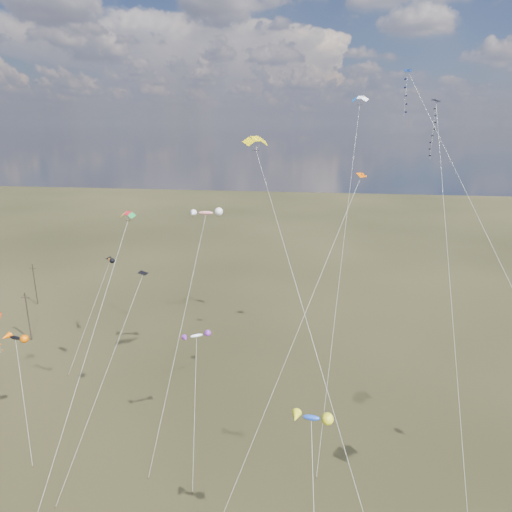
# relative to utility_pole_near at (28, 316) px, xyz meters

# --- Properties ---
(utility_pole_near) EXTENTS (1.40, 0.20, 8.00)m
(utility_pole_near) POSITION_rel_utility_pole_near_xyz_m (0.00, 0.00, 0.00)
(utility_pole_near) COLOR black
(utility_pole_near) RESTS_ON ground
(utility_pole_far) EXTENTS (1.40, 0.20, 8.00)m
(utility_pole_far) POSITION_rel_utility_pole_near_xyz_m (-8.00, 14.00, 0.00)
(utility_pole_far) COLOR black
(utility_pole_far) RESTS_ON ground
(diamond_black_high) EXTENTS (1.52, 25.62, 35.95)m
(diamond_black_high) POSITION_rel_utility_pole_near_xyz_m (57.68, -3.98, 26.56)
(diamond_black_high) COLOR black
(diamond_black_high) RESTS_ON ground
(diamond_navy_tall) EXTENTS (17.97, 23.21, 38.65)m
(diamond_navy_tall) POSITION_rel_utility_pole_near_xyz_m (54.91, -10.29, 28.92)
(diamond_navy_tall) COLOR #0B1E4F
(diamond_navy_tall) RESTS_ON ground
(diamond_black_mid) EXTENTS (5.34, 12.50, 18.69)m
(diamond_black_mid) POSITION_rel_utility_pole_near_xyz_m (25.95, -21.48, 9.49)
(diamond_black_mid) COLOR black
(diamond_black_mid) RESTS_ON ground
(diamond_orange_center) EXTENTS (12.07, 16.51, 28.77)m
(diamond_orange_center) POSITION_rel_utility_pole_near_xyz_m (44.66, -21.74, 14.75)
(diamond_orange_center) COLOR #E55400
(diamond_orange_center) RESTS_ON ground
(parafoil_yellow) EXTENTS (14.86, 26.03, 32.41)m
(parafoil_yellow) POSITION_rel_utility_pole_near_xyz_m (38.46, -14.70, 27.49)
(parafoil_yellow) COLOR #CBB208
(parafoil_yellow) RESTS_ON ground
(parafoil_blue_white) EXTENTS (4.87, 25.89, 36.89)m
(parafoil_blue_white) POSITION_rel_utility_pole_near_xyz_m (49.24, 1.36, 31.84)
(parafoil_blue_white) COLOR blue
(parafoil_blue_white) RESTS_ON ground
(parafoil_tricolor) EXTENTS (3.20, 20.20, 24.36)m
(parafoil_tricolor) POSITION_rel_utility_pole_near_xyz_m (24.26, -14.49, 19.53)
(parafoil_tricolor) COLOR yellow
(parafoil_tricolor) RESTS_ON ground
(novelty_black_orange) EXTENTS (5.24, 5.95, 12.03)m
(novelty_black_orange) POSITION_rel_utility_pole_near_xyz_m (13.66, -20.80, 7.42)
(novelty_black_orange) COLOR black
(novelty_black_orange) RESTS_ON ground
(novelty_orange_black) EXTENTS (4.69, 9.66, 14.75)m
(novelty_orange_black) POSITION_rel_utility_pole_near_xyz_m (15.01, -0.94, 10.13)
(novelty_orange_black) COLOR orange
(novelty_orange_black) RESTS_ON ground
(novelty_white_purple) EXTENTS (2.59, 8.12, 13.03)m
(novelty_white_purple) POSITION_rel_utility_pole_near_xyz_m (33.07, -19.80, 8.52)
(novelty_white_purple) COLOR white
(novelty_white_purple) RESTS_ON ground
(novelty_redwhite_stripe) EXTENTS (3.67, 19.18, 23.41)m
(novelty_redwhite_stripe) POSITION_rel_utility_pole_near_xyz_m (31.17, -7.41, 18.66)
(novelty_redwhite_stripe) COLOR red
(novelty_redwhite_stripe) RESTS_ON ground
(novelty_blue_yellow) EXTENTS (2.60, 11.95, 15.18)m
(novelty_blue_yellow) POSITION_rel_utility_pole_near_xyz_m (44.92, -34.47, 10.56)
(novelty_blue_yellow) COLOR blue
(novelty_blue_yellow) RESTS_ON ground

